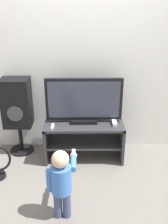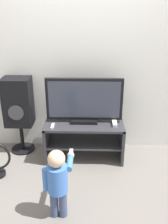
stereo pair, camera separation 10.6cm
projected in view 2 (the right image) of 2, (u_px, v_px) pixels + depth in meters
name	position (u px, v px, depth m)	size (l,w,h in m)	color
ground_plane	(84.00, 166.00, 3.22)	(16.00, 16.00, 0.00)	slate
wall_back	(85.00, 57.00, 3.24)	(10.00, 0.06, 2.60)	silver
tv_stand	(84.00, 134.00, 3.32)	(1.02, 0.50, 0.51)	#2D2D33
television	(84.00, 101.00, 3.16)	(0.97, 0.20, 0.59)	black
game_console	(114.00, 123.00, 3.20)	(0.05, 0.20, 0.04)	white
remote_primary	(53.00, 126.00, 3.13)	(0.04, 0.13, 0.03)	white
child	(58.00, 179.00, 2.31)	(0.28, 0.43, 0.74)	#3F4C72
speaker_tower	(18.00, 104.00, 3.32)	(0.37, 0.33, 1.06)	black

